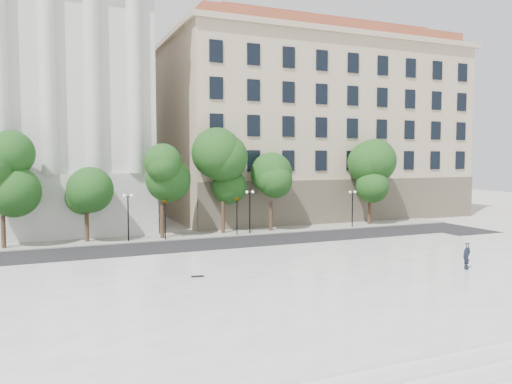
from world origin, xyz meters
TOP-DOWN VIEW (x-y plane):
  - ground at (0.00, 0.00)m, footprint 160.00×160.00m
  - plaza at (0.00, 3.00)m, footprint 44.00×22.00m
  - street at (0.00, 18.00)m, footprint 60.00×8.00m
  - far_sidewalk at (0.00, 24.00)m, footprint 60.00×4.00m
  - building_east at (20.00, 38.91)m, footprint 36.00×26.15m
  - traffic_light_west at (-2.08, 22.30)m, footprint 0.40×1.78m
  - traffic_light_east at (4.78, 22.30)m, footprint 0.52×1.84m
  - person_lying at (12.29, 1.66)m, footprint 1.02×1.78m
  - skateboard at (-3.76, 6.34)m, footprint 0.75×0.31m
  - plaza_steps at (-0.00, -8.90)m, footprint 44.00×3.00m
  - street_trees at (2.60, 23.67)m, footprint 40.30×4.95m
  - lamp_posts at (-0.06, 22.60)m, footprint 36.39×0.28m

SIDE VIEW (x-z plane):
  - ground at x=0.00m, z-range 0.00..0.00m
  - street at x=0.00m, z-range 0.00..0.02m
  - far_sidewalk at x=0.00m, z-range 0.00..0.12m
  - plaza_steps at x=0.00m, z-range -0.03..0.27m
  - plaza at x=0.00m, z-range 0.00..0.45m
  - skateboard at x=-3.76m, z-range 0.45..0.52m
  - person_lying at x=12.29m, z-range 0.45..0.91m
  - lamp_posts at x=-0.06m, z-range 0.67..5.22m
  - traffic_light_west at x=-2.08m, z-range 1.61..5.82m
  - traffic_light_east at x=4.78m, z-range 1.61..5.85m
  - street_trees at x=2.60m, z-range 1.54..9.49m
  - building_east at x=20.00m, z-range -0.36..22.64m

